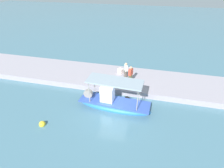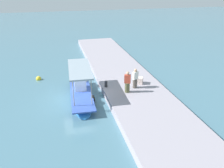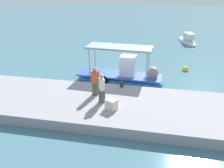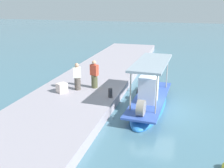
% 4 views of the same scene
% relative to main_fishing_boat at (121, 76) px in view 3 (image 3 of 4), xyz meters
% --- Properties ---
extents(ground_plane, '(120.00, 120.00, 0.00)m').
position_rel_main_fishing_boat_xyz_m(ground_plane, '(-0.09, 0.32, -0.46)').
color(ground_plane, slate).
extents(dock_quay, '(36.00, 5.15, 0.57)m').
position_rel_main_fishing_boat_xyz_m(dock_quay, '(-0.09, -4.41, -0.17)').
color(dock_quay, '#9A929D').
rests_on(dock_quay, ground_plane).
extents(main_fishing_boat, '(6.48, 2.00, 3.03)m').
position_rel_main_fishing_boat_xyz_m(main_fishing_boat, '(0.00, 0.00, 0.00)').
color(main_fishing_boat, blue).
rests_on(main_fishing_boat, ground_plane).
extents(fisherman_near_bollard, '(0.50, 0.56, 1.76)m').
position_rel_main_fishing_boat_xyz_m(fisherman_near_bollard, '(-0.92, -3.61, 0.91)').
color(fisherman_near_bollard, '#4F5133').
rests_on(fisherman_near_bollard, dock_quay).
extents(fisherman_by_crate, '(0.49, 0.54, 1.68)m').
position_rel_main_fishing_boat_xyz_m(fisherman_by_crate, '(-0.29, -4.49, 0.88)').
color(fisherman_by_crate, '#524B44').
rests_on(fisherman_by_crate, dock_quay).
extents(mooring_bollard, '(0.24, 0.24, 0.53)m').
position_rel_main_fishing_boat_xyz_m(mooring_bollard, '(0.45, -2.18, 0.38)').
color(mooring_bollard, '#2D2D33').
rests_on(mooring_bollard, dock_quay).
extents(cargo_crate, '(0.73, 0.69, 0.56)m').
position_rel_main_fishing_boat_xyz_m(cargo_crate, '(0.40, -5.22, 0.39)').
color(cargo_crate, beige).
rests_on(cargo_crate, dock_quay).
extents(marker_buoy, '(0.50, 0.50, 0.50)m').
position_rel_main_fishing_boat_xyz_m(marker_buoy, '(4.85, 3.54, -0.36)').
color(marker_buoy, yellow).
rests_on(marker_buoy, ground_plane).
extents(moored_boat_near, '(2.64, 4.87, 1.46)m').
position_rel_main_fishing_boat_xyz_m(moored_boat_near, '(5.67, 13.78, -0.24)').
color(moored_boat_near, silver).
rests_on(moored_boat_near, ground_plane).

